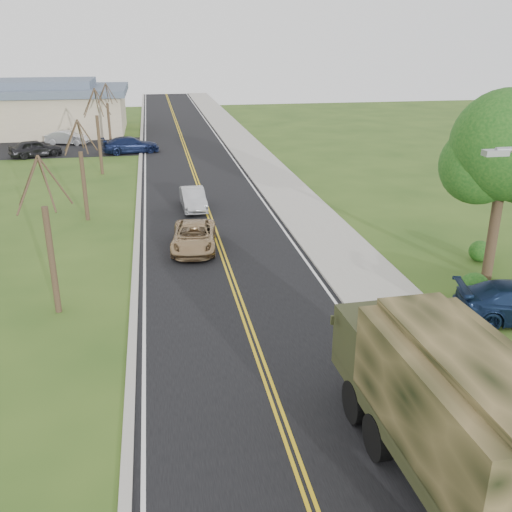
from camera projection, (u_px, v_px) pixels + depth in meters
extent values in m
plane|color=#2C4918|center=(299.00, 469.00, 13.98)|extent=(160.00, 160.00, 0.00)
cube|color=black|center=(188.00, 156.00, 50.71)|extent=(8.00, 120.00, 0.01)
cube|color=#9E998E|center=(234.00, 154.00, 51.38)|extent=(0.30, 120.00, 0.12)
cube|color=#9E998E|center=(253.00, 153.00, 51.67)|extent=(3.20, 120.00, 0.10)
cube|color=#9E998E|center=(141.00, 157.00, 50.00)|extent=(0.30, 120.00, 0.10)
cube|color=gray|center=(495.00, 153.00, 11.34)|extent=(0.50, 0.22, 0.12)
cylinder|color=#38281C|center=(495.00, 224.00, 24.08)|extent=(0.44, 0.44, 5.04)
sphere|color=#124113|center=(507.00, 145.00, 22.88)|extent=(4.50, 4.50, 4.50)
sphere|color=#124113|center=(479.00, 165.00, 23.53)|extent=(3.24, 3.24, 3.24)
cylinder|color=#38281C|center=(52.00, 261.00, 21.24)|extent=(0.24, 0.24, 4.20)
cylinder|color=#38281C|center=(55.00, 180.00, 20.35)|extent=(1.01, 0.33, 1.90)
cylinder|color=#38281C|center=(45.00, 180.00, 20.76)|extent=(0.13, 1.29, 1.74)
cylinder|color=#38281C|center=(28.00, 181.00, 20.24)|extent=(0.98, 0.43, 1.90)
cylinder|color=#38281C|center=(27.00, 187.00, 19.68)|extent=(0.79, 1.05, 1.77)
cylinder|color=#38281C|center=(47.00, 184.00, 19.82)|extent=(0.58, 0.90, 1.90)
cylinder|color=#38281C|center=(84.00, 186.00, 32.31)|extent=(0.24, 0.24, 3.96)
cylinder|color=#38281C|center=(87.00, 135.00, 31.47)|extent=(0.96, 0.32, 1.79)
cylinder|color=#38281C|center=(81.00, 135.00, 31.85)|extent=(0.12, 1.22, 1.65)
cylinder|color=#38281C|center=(71.00, 135.00, 31.36)|extent=(0.93, 0.41, 1.79)
cylinder|color=#38281C|center=(71.00, 139.00, 30.83)|extent=(0.75, 0.99, 1.67)
cylinder|color=#38281C|center=(83.00, 137.00, 30.97)|extent=(0.55, 0.85, 1.80)
cylinder|color=#38281C|center=(100.00, 145.00, 43.24)|extent=(0.24, 0.24, 4.44)
cylinder|color=#38281C|center=(103.00, 102.00, 42.30)|extent=(1.07, 0.35, 2.00)
cylinder|color=#38281C|center=(97.00, 102.00, 42.72)|extent=(0.13, 1.36, 1.84)
cylinder|color=#38281C|center=(89.00, 102.00, 42.18)|extent=(1.03, 0.46, 2.00)
cylinder|color=#38281C|center=(89.00, 104.00, 41.59)|extent=(0.83, 1.10, 1.87)
cylinder|color=#38281C|center=(99.00, 102.00, 41.74)|extent=(0.61, 0.95, 2.01)
cylinder|color=#38281C|center=(109.00, 125.00, 54.33)|extent=(0.24, 0.24, 4.08)
cylinder|color=#38281C|center=(111.00, 93.00, 53.46)|extent=(0.99, 0.33, 1.84)
cylinder|color=#38281C|center=(107.00, 94.00, 53.85)|extent=(0.13, 1.25, 1.69)
cylinder|color=#38281C|center=(102.00, 93.00, 53.35)|extent=(0.95, 0.42, 1.85)
cylinder|color=#38281C|center=(102.00, 95.00, 52.81)|extent=(0.77, 1.02, 1.72)
cylinder|color=#38281C|center=(109.00, 94.00, 52.94)|extent=(0.57, 0.88, 1.85)
cube|color=tan|center=(30.00, 114.00, 62.00)|extent=(20.00, 12.00, 4.20)
cube|color=#475466|center=(27.00, 91.00, 61.13)|extent=(21.00, 13.00, 0.70)
cube|color=#475466|center=(26.00, 84.00, 60.88)|extent=(14.00, 8.00, 0.90)
cube|color=black|center=(79.00, 147.00, 54.56)|extent=(18.00, 10.00, 0.02)
cylinder|color=black|center=(378.00, 437.00, 14.19)|extent=(0.41, 1.19, 1.18)
cylinder|color=black|center=(460.00, 425.00, 14.63)|extent=(0.41, 1.19, 1.18)
cylinder|color=black|center=(356.00, 402.00, 15.56)|extent=(0.41, 1.19, 1.18)
cylinder|color=black|center=(432.00, 392.00, 16.00)|extent=(0.41, 1.19, 1.18)
cube|color=#30341C|center=(435.00, 430.00, 13.63)|extent=(2.82, 7.61, 0.38)
cube|color=#30341C|center=(390.00, 340.00, 15.80)|extent=(2.65, 2.13, 1.51)
cube|color=black|center=(376.00, 318.00, 16.61)|extent=(2.37, 0.16, 0.75)
cube|color=#30341C|center=(457.00, 445.00, 12.70)|extent=(2.87, 5.78, 0.16)
cube|color=black|center=(463.00, 403.00, 12.29)|extent=(2.87, 5.78, 2.15)
cube|color=black|center=(470.00, 357.00, 11.88)|extent=(1.90, 5.75, 0.27)
imported|color=tan|center=(194.00, 237.00, 28.28)|extent=(2.64, 4.82, 1.28)
imported|color=#A6A6AA|center=(193.00, 199.00, 34.87)|extent=(1.52, 3.97, 1.29)
imported|color=black|center=(35.00, 148.00, 50.09)|extent=(4.77, 3.34, 1.51)
imported|color=silver|center=(67.00, 138.00, 55.84)|extent=(4.36, 2.53, 1.36)
imported|color=#0F1839|center=(131.00, 145.00, 51.76)|extent=(5.39, 3.03, 1.48)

